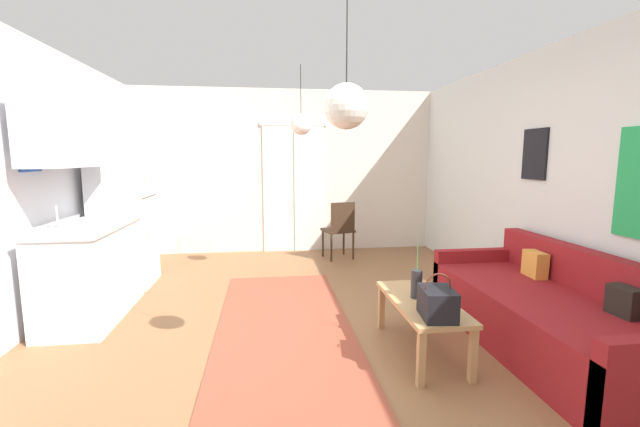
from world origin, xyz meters
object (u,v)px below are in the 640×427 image
(handbag, at_px, (437,303))
(pendant_lamp_far, at_px, (301,124))
(couch, at_px, (552,316))
(refrigerator, at_px, (124,215))
(bamboo_vase, at_px, (416,284))
(accent_chair, at_px, (340,227))
(coffee_table, at_px, (422,307))
(pendant_lamp_near, at_px, (346,106))

(handbag, height_order, pendant_lamp_far, pendant_lamp_far)
(couch, bearing_deg, refrigerator, 151.12)
(pendant_lamp_far, bearing_deg, bamboo_vase, -68.57)
(couch, bearing_deg, bamboo_vase, 172.91)
(accent_chair, bearing_deg, bamboo_vase, 77.53)
(handbag, xyz_separation_m, pendant_lamp_far, (-0.75, 2.32, 1.40))
(coffee_table, bearing_deg, pendant_lamp_near, -146.96)
(refrigerator, xyz_separation_m, pendant_lamp_far, (2.12, -0.14, 1.08))
(handbag, bearing_deg, couch, 13.62)
(coffee_table, bearing_deg, bamboo_vase, 113.97)
(accent_chair, bearing_deg, handbag, 77.30)
(coffee_table, xyz_separation_m, handbag, (-0.03, -0.35, 0.17))
(coffee_table, relative_size, pendant_lamp_far, 1.27)
(coffee_table, bearing_deg, couch, -4.16)
(accent_chair, bearing_deg, pendant_lamp_near, 66.00)
(accent_chair, height_order, pendant_lamp_far, pendant_lamp_far)
(accent_chair, bearing_deg, pendant_lamp_far, 42.68)
(couch, bearing_deg, handbag, -166.38)
(bamboo_vase, relative_size, pendant_lamp_far, 0.55)
(bamboo_vase, xyz_separation_m, pendant_lamp_near, (-0.69, -0.52, 1.31))
(handbag, distance_m, refrigerator, 3.80)
(coffee_table, distance_m, bamboo_vase, 0.19)
(accent_chair, relative_size, pendant_lamp_near, 0.97)
(coffee_table, xyz_separation_m, refrigerator, (-2.90, 2.12, 0.49))
(handbag, relative_size, pendant_lamp_near, 0.36)
(couch, relative_size, accent_chair, 2.49)
(couch, height_order, pendant_lamp_far, pendant_lamp_far)
(accent_chair, xyz_separation_m, pendant_lamp_far, (-0.67, -1.02, 1.44))
(refrigerator, bearing_deg, couch, -28.88)
(accent_chair, bearing_deg, coffee_table, 77.99)
(bamboo_vase, bearing_deg, refrigerator, 144.41)
(couch, height_order, handbag, couch)
(handbag, bearing_deg, coffee_table, 85.50)
(couch, xyz_separation_m, pendant_lamp_far, (-1.86, 2.05, 1.66))
(bamboo_vase, xyz_separation_m, accent_chair, (-0.09, 2.94, -0.05))
(bamboo_vase, bearing_deg, accent_chair, 91.70)
(coffee_table, xyz_separation_m, pendant_lamp_near, (-0.71, -0.46, 1.48))
(pendant_lamp_near, bearing_deg, handbag, 9.75)
(coffee_table, distance_m, accent_chair, 3.00)
(accent_chair, distance_m, pendant_lamp_near, 3.76)
(refrigerator, xyz_separation_m, accent_chair, (2.79, 0.88, -0.36))
(bamboo_vase, height_order, pendant_lamp_far, pendant_lamp_far)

